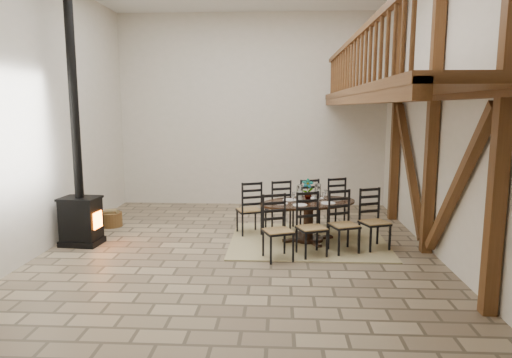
# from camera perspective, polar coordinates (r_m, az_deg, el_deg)

# --- Properties ---
(ground) EXTENTS (8.00, 8.00, 0.00)m
(ground) POSITION_cam_1_polar(r_m,az_deg,el_deg) (8.52, -2.12, -8.73)
(ground) COLOR #9E8A69
(ground) RESTS_ON ground
(room_shell) EXTENTS (7.02, 8.02, 5.01)m
(room_shell) POSITION_cam_1_polar(r_m,az_deg,el_deg) (8.12, 6.34, 11.92)
(room_shell) COLOR silver
(room_shell) RESTS_ON ground
(rug) EXTENTS (3.00, 2.50, 0.02)m
(rug) POSITION_cam_1_polar(r_m,az_deg,el_deg) (9.05, 6.50, -7.65)
(rug) COLOR tan
(rug) RESTS_ON ground
(dining_table) EXTENTS (2.95, 2.82, 1.23)m
(dining_table) POSITION_cam_1_polar(r_m,az_deg,el_deg) (8.95, 6.55, -5.30)
(dining_table) COLOR black
(dining_table) RESTS_ON ground
(wood_stove) EXTENTS (0.76, 0.61, 5.00)m
(wood_stove) POSITION_cam_1_polar(r_m,az_deg,el_deg) (9.15, -21.24, -0.94)
(wood_stove) COLOR black
(wood_stove) RESTS_ON ground
(log_basket) EXTENTS (0.47, 0.47, 0.39)m
(log_basket) POSITION_cam_1_polar(r_m,az_deg,el_deg) (10.54, -17.63, -4.76)
(log_basket) COLOR brown
(log_basket) RESTS_ON ground
(log_stack) EXTENTS (0.29, 0.21, 0.29)m
(log_stack) POSITION_cam_1_polar(r_m,az_deg,el_deg) (10.13, -19.42, -5.51)
(log_stack) COLOR tan
(log_stack) RESTS_ON ground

